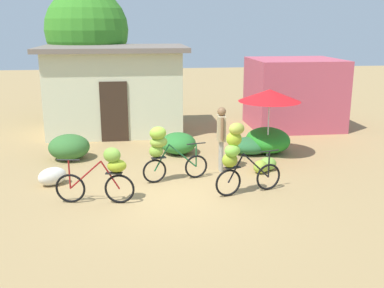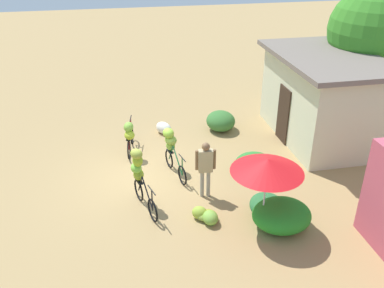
% 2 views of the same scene
% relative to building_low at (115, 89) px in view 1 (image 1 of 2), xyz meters
% --- Properties ---
extents(ground_plane, '(60.00, 60.00, 0.00)m').
position_rel_building_low_xyz_m(ground_plane, '(1.50, -6.52, -1.55)').
color(ground_plane, '#A18252').
extents(building_low, '(5.07, 3.30, 3.06)m').
position_rel_building_low_xyz_m(building_low, '(0.00, 0.00, 0.00)').
color(building_low, beige).
rests_on(building_low, ground).
extents(shop_pink, '(3.20, 2.80, 2.56)m').
position_rel_building_low_xyz_m(shop_pink, '(6.61, -0.03, -0.27)').
color(shop_pink, '#BC4B5E').
rests_on(shop_pink, ground).
extents(tree_behind_building, '(3.20, 3.20, 5.17)m').
position_rel_building_low_xyz_m(tree_behind_building, '(-1.07, 2.19, 2.00)').
color(tree_behind_building, brown).
rests_on(tree_behind_building, ground).
extents(hedge_bush_front_left, '(1.17, 1.08, 0.74)m').
position_rel_building_low_xyz_m(hedge_bush_front_left, '(-1.24, -3.35, -1.18)').
color(hedge_bush_front_left, '#366E2F').
rests_on(hedge_bush_front_left, ground).
extents(hedge_bush_front_right, '(1.07, 1.19, 0.63)m').
position_rel_building_low_xyz_m(hedge_bush_front_right, '(1.95, -3.12, -1.24)').
color(hedge_bush_front_right, '#2C772E').
rests_on(hedge_bush_front_right, ground).
extents(hedge_bush_mid, '(1.18, 0.97, 0.51)m').
position_rel_building_low_xyz_m(hedge_bush_mid, '(4.12, -3.46, -1.29)').
color(hedge_bush_mid, '#296936').
rests_on(hedge_bush_mid, ground).
extents(hedge_bush_by_door, '(1.34, 1.53, 0.75)m').
position_rel_building_low_xyz_m(hedge_bush_by_door, '(4.68, -3.31, -1.18)').
color(hedge_bush_by_door, '#258424').
rests_on(hedge_bush_by_door, ground).
extents(market_umbrella, '(1.80, 1.80, 2.00)m').
position_rel_building_low_xyz_m(market_umbrella, '(4.54, -3.77, 0.27)').
color(market_umbrella, beige).
rests_on(market_umbrella, ground).
extents(bicycle_leftmost, '(1.73, 0.43, 1.26)m').
position_rel_building_low_xyz_m(bicycle_leftmost, '(0.03, -6.85, -0.81)').
color(bicycle_leftmost, black).
rests_on(bicycle_leftmost, ground).
extents(bicycle_near_pile, '(1.67, 0.56, 1.43)m').
position_rel_building_low_xyz_m(bicycle_near_pile, '(1.32, -5.63, -0.68)').
color(bicycle_near_pile, black).
rests_on(bicycle_near_pile, ground).
extents(bicycle_center_loaded, '(1.66, 0.62, 1.71)m').
position_rel_building_low_xyz_m(bicycle_center_loaded, '(2.94, -6.76, -0.57)').
color(bicycle_center_loaded, black).
rests_on(bicycle_center_loaded, ground).
extents(banana_pile_on_ground, '(0.79, 0.82, 0.36)m').
position_rel_building_low_xyz_m(banana_pile_on_ground, '(4.04, -5.14, -1.40)').
color(banana_pile_on_ground, '#91AF34').
rests_on(banana_pile_on_ground, ground).
extents(produce_sack, '(0.83, 0.74, 0.44)m').
position_rel_building_low_xyz_m(produce_sack, '(-1.37, -5.52, -1.33)').
color(produce_sack, silver).
rests_on(produce_sack, ground).
extents(person_vendor, '(0.23, 0.58, 1.72)m').
position_rel_building_low_xyz_m(person_vendor, '(2.92, -4.92, -0.49)').
color(person_vendor, gray).
rests_on(person_vendor, ground).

